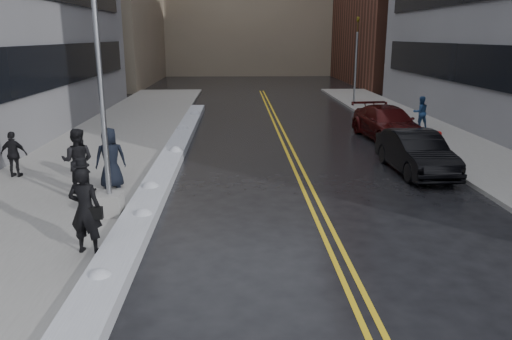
{
  "coord_description": "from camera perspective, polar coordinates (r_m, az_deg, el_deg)",
  "views": [
    {
      "loc": [
        0.18,
        -11.06,
        4.9
      ],
      "look_at": [
        0.7,
        2.26,
        1.3
      ],
      "focal_mm": 35.0,
      "sensor_mm": 36.0,
      "label": 1
    }
  ],
  "objects": [
    {
      "name": "lamppost",
      "position": [
        13.72,
        -16.96,
        4.52
      ],
      "size": [
        0.65,
        0.65,
        7.62
      ],
      "color": "gray",
      "rests_on": "sidewalk_west"
    },
    {
      "name": "sidewalk_east",
      "position": [
        23.73,
        22.26,
        2.24
      ],
      "size": [
        4.0,
        50.0,
        0.15
      ],
      "primitive_type": "cube",
      "color": "gray",
      "rests_on": "ground"
    },
    {
      "name": "pedestrian_c",
      "position": [
        16.58,
        -16.3,
        1.33
      ],
      "size": [
        1.09,
        0.87,
        1.95
      ],
      "primitive_type": "imported",
      "rotation": [
        0.0,
        0.0,
        3.43
      ],
      "color": "black",
      "rests_on": "sidewalk_west"
    },
    {
      "name": "lane_line_right",
      "position": [
        21.76,
        4.33,
        2.06
      ],
      "size": [
        0.12,
        50.0,
        0.01
      ],
      "primitive_type": "cube",
      "color": "gold",
      "rests_on": "ground"
    },
    {
      "name": "pedestrian_east",
      "position": [
        27.89,
        18.29,
        6.28
      ],
      "size": [
        0.87,
        0.7,
        1.68
      ],
      "primitive_type": "imported",
      "rotation": [
        0.0,
        0.0,
        3.23
      ],
      "color": "navy",
      "rests_on": "sidewalk_east"
    },
    {
      "name": "lane_line_left",
      "position": [
        21.73,
        3.54,
        2.06
      ],
      "size": [
        0.12,
        50.0,
        0.01
      ],
      "primitive_type": "cube",
      "color": "gold",
      "rests_on": "ground"
    },
    {
      "name": "pedestrian_d",
      "position": [
        19.11,
        -25.94,
        1.62
      ],
      "size": [
        0.96,
        0.45,
        1.59
      ],
      "primitive_type": "imported",
      "rotation": [
        0.0,
        0.0,
        3.07
      ],
      "color": "black",
      "rests_on": "sidewalk_west"
    },
    {
      "name": "car_black",
      "position": [
        19.17,
        17.82,
        1.92
      ],
      "size": [
        1.81,
        4.71,
        1.53
      ],
      "primitive_type": "imported",
      "rotation": [
        0.0,
        0.0,
        0.04
      ],
      "color": "black",
      "rests_on": "ground"
    },
    {
      "name": "sidewalk_west",
      "position": [
        22.41,
        -17.55,
        1.96
      ],
      "size": [
        5.5,
        50.0,
        0.15
      ],
      "primitive_type": "cube",
      "color": "gray",
      "rests_on": "ground"
    },
    {
      "name": "fire_hydrant",
      "position": [
        23.24,
        20.13,
        3.39
      ],
      "size": [
        0.26,
        0.26,
        0.73
      ],
      "color": "maroon",
      "rests_on": "sidewalk_east"
    },
    {
      "name": "traffic_signal",
      "position": [
        36.07,
        11.36,
        12.44
      ],
      "size": [
        0.16,
        0.2,
        6.0
      ],
      "color": "gray",
      "rests_on": "sidewalk_east"
    },
    {
      "name": "car_maroon",
      "position": [
        25.12,
        14.78,
        5.19
      ],
      "size": [
        2.78,
        5.64,
        1.58
      ],
      "primitive_type": "imported",
      "rotation": [
        0.0,
        0.0,
        0.11
      ],
      "color": "#380809",
      "rests_on": "ground"
    },
    {
      "name": "pedestrian_fedora",
      "position": [
        11.73,
        -18.92,
        -4.34
      ],
      "size": [
        0.8,
        0.59,
        2.02
      ],
      "primitive_type": "imported",
      "rotation": [
        0.0,
        0.0,
        2.99
      ],
      "color": "black",
      "rests_on": "sidewalk_west"
    },
    {
      "name": "snow_ridge",
      "position": [
        19.81,
        -9.81,
        1.07
      ],
      "size": [
        0.9,
        30.0,
        0.34
      ],
      "primitive_type": "cube",
      "color": "silver",
      "rests_on": "ground"
    },
    {
      "name": "ground",
      "position": [
        12.1,
        -2.95,
        -8.8
      ],
      "size": [
        160.0,
        160.0,
        0.0
      ],
      "primitive_type": "plane",
      "color": "black",
      "rests_on": "ground"
    },
    {
      "name": "pedestrian_b",
      "position": [
        16.36,
        -19.7,
        1.0
      ],
      "size": [
        1.01,
        0.81,
        2.03
      ],
      "primitive_type": "imported",
      "rotation": [
        0.0,
        0.0,
        3.18
      ],
      "color": "black",
      "rests_on": "sidewalk_west"
    }
  ]
}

